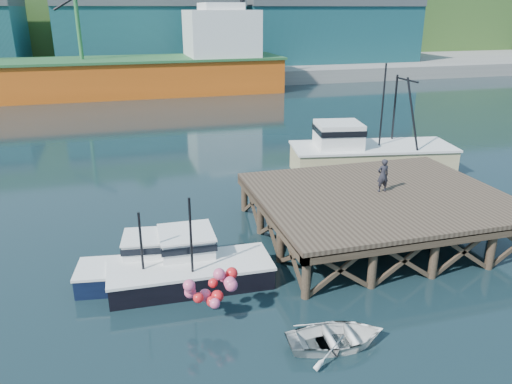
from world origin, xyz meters
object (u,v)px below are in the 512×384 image
object	(u,v)px
boat_navy	(145,266)
boat_black	(190,266)
trawler	(369,151)
dockworker	(383,175)
dinghy	(337,337)

from	to	relation	value
boat_navy	boat_black	xyz separation A→B (m)	(1.77, -0.61, 0.06)
boat_black	trawler	xyz separation A→B (m)	(14.16, 11.37, 0.77)
boat_navy	dockworker	bearing A→B (deg)	17.04
dockworker	boat_navy	bearing A→B (deg)	9.91
dinghy	boat_black	bearing A→B (deg)	40.37
dockworker	trawler	bearing A→B (deg)	-113.72
trawler	dinghy	distance (m)	19.74
dinghy	boat_navy	bearing A→B (deg)	47.63
boat_navy	dinghy	world-z (taller)	boat_navy
boat_navy	trawler	xyz separation A→B (m)	(15.93, 10.76, 0.83)
boat_navy	boat_black	world-z (taller)	boat_black
boat_navy	trawler	distance (m)	19.24
boat_black	trawler	size ratio (longest dim) A/B	0.58
dockworker	boat_black	bearing A→B (deg)	14.74
trawler	dockworker	bearing A→B (deg)	-104.86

